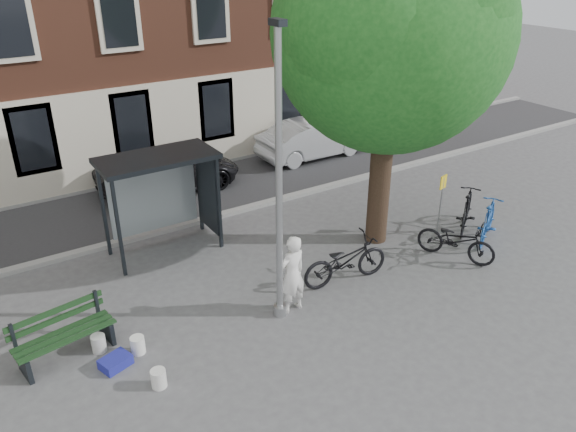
% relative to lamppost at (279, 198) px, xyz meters
% --- Properties ---
extents(ground, '(90.00, 90.00, 0.00)m').
position_rel_lamppost_xyz_m(ground, '(0.00, 0.00, -2.78)').
color(ground, '#4C4C4F').
rests_on(ground, ground).
extents(road, '(40.00, 4.00, 0.01)m').
position_rel_lamppost_xyz_m(road, '(0.00, 7.00, -2.78)').
color(road, '#28282B').
rests_on(road, ground).
extents(curb_near, '(40.00, 0.25, 0.12)m').
position_rel_lamppost_xyz_m(curb_near, '(0.00, 5.00, -2.72)').
color(curb_near, gray).
rests_on(curb_near, ground).
extents(curb_far, '(40.00, 0.25, 0.12)m').
position_rel_lamppost_xyz_m(curb_far, '(0.00, 9.00, -2.72)').
color(curb_far, gray).
rests_on(curb_far, ground).
extents(lamppost, '(0.28, 0.35, 6.11)m').
position_rel_lamppost_xyz_m(lamppost, '(0.00, 0.00, 0.00)').
color(lamppost, '#9EA0A3').
rests_on(lamppost, ground).
extents(tree_right, '(5.76, 5.60, 8.20)m').
position_rel_lamppost_xyz_m(tree_right, '(4.01, 1.38, 2.83)').
color(tree_right, black).
rests_on(tree_right, ground).
extents(bus_shelter, '(2.85, 1.45, 2.62)m').
position_rel_lamppost_xyz_m(bus_shelter, '(-0.61, 4.11, -0.87)').
color(bus_shelter, '#1E2328').
rests_on(bus_shelter, ground).
extents(painter, '(0.71, 0.51, 1.81)m').
position_rel_lamppost_xyz_m(painter, '(0.33, 0.02, -1.88)').
color(painter, white).
rests_on(painter, ground).
extents(bench, '(1.96, 0.91, 0.97)m').
position_rel_lamppost_xyz_m(bench, '(-4.19, 1.13, -2.34)').
color(bench, '#1E2328').
rests_on(bench, ground).
extents(bike_a, '(2.26, 1.02, 1.15)m').
position_rel_lamppost_xyz_m(bike_a, '(2.00, 0.30, -2.21)').
color(bike_a, black).
rests_on(bike_a, ground).
extents(bike_b, '(1.88, 1.37, 1.12)m').
position_rel_lamppost_xyz_m(bike_b, '(6.50, -0.13, -2.23)').
color(bike_b, '#1B4A97').
rests_on(bike_b, ground).
extents(bike_c, '(1.47, 2.09, 1.04)m').
position_rel_lamppost_xyz_m(bike_c, '(5.01, -0.36, -2.26)').
color(bike_c, black).
rests_on(bike_c, ground).
extents(bike_d, '(1.89, 1.54, 1.15)m').
position_rel_lamppost_xyz_m(bike_d, '(6.50, 0.61, -2.21)').
color(bike_d, black).
rests_on(bike_d, ground).
extents(car_dark, '(4.60, 2.18, 1.27)m').
position_rel_lamppost_xyz_m(car_dark, '(0.64, 7.75, -2.15)').
color(car_dark, black).
rests_on(car_dark, ground).
extents(car_silver, '(4.27, 1.51, 1.40)m').
position_rel_lamppost_xyz_m(car_silver, '(6.29, 7.71, -2.08)').
color(car_silver, '#B7BAC0').
rests_on(car_silver, ground).
extents(blue_crate, '(0.65, 0.55, 0.20)m').
position_rel_lamppost_xyz_m(blue_crate, '(-3.50, 0.30, -2.68)').
color(blue_crate, navy).
rests_on(blue_crate, ground).
extents(bucket_a, '(0.36, 0.36, 0.36)m').
position_rel_lamppost_xyz_m(bucket_a, '(-3.00, 0.46, -2.60)').
color(bucket_a, white).
rests_on(bucket_a, ground).
extents(bucket_b, '(0.33, 0.33, 0.36)m').
position_rel_lamppost_xyz_m(bucket_b, '(-3.63, 0.92, -2.60)').
color(bucket_b, silver).
rests_on(bucket_b, ground).
extents(bucket_c, '(0.35, 0.35, 0.36)m').
position_rel_lamppost_xyz_m(bucket_c, '(-3.00, -0.65, -2.60)').
color(bucket_c, silver).
rests_on(bucket_c, ground).
extents(notice_sign, '(0.29, 0.09, 1.68)m').
position_rel_lamppost_xyz_m(notice_sign, '(5.74, 0.90, -1.61)').
color(notice_sign, '#9EA0A3').
rests_on(notice_sign, ground).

